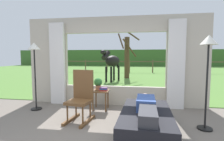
# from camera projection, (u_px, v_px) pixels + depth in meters

# --- Properties ---
(back_wall_with_window) EXTENTS (5.20, 0.12, 2.55)m
(back_wall_with_window) POSITION_uv_depth(u_px,v_px,m) (114.00, 62.00, 4.84)
(back_wall_with_window) COLOR #BCB29E
(back_wall_with_window) RESTS_ON ground_plane
(curtain_panel_left) EXTENTS (0.44, 0.10, 2.40)m
(curtain_panel_left) POSITION_uv_depth(u_px,v_px,m) (58.00, 64.00, 4.95)
(curtain_panel_left) COLOR silver
(curtain_panel_left) RESTS_ON ground_plane
(curtain_panel_right) EXTENTS (0.44, 0.10, 2.40)m
(curtain_panel_right) POSITION_uv_depth(u_px,v_px,m) (176.00, 65.00, 4.46)
(curtain_panel_right) COLOR silver
(curtain_panel_right) RESTS_ON ground_plane
(outdoor_pasture_lawn) EXTENTS (36.00, 21.68, 0.02)m
(outdoor_pasture_lawn) POSITION_uv_depth(u_px,v_px,m) (130.00, 71.00, 15.68)
(outdoor_pasture_lawn) COLOR #568438
(outdoor_pasture_lawn) RESTS_ON ground_plane
(distant_hill_ridge) EXTENTS (36.00, 2.00, 2.40)m
(distant_hill_ridge) POSITION_uv_depth(u_px,v_px,m) (133.00, 58.00, 25.28)
(distant_hill_ridge) COLOR #3B632B
(distant_hill_ridge) RESTS_ON ground_plane
(recliner_sofa) EXTENTS (0.99, 1.74, 0.42)m
(recliner_sofa) POSITION_uv_depth(u_px,v_px,m) (146.00, 122.00, 3.08)
(recliner_sofa) COLOR black
(recliner_sofa) RESTS_ON ground_plane
(reclining_person) EXTENTS (0.37, 1.44, 0.22)m
(reclining_person) POSITION_uv_depth(u_px,v_px,m) (146.00, 106.00, 3.00)
(reclining_person) COLOR #334C8C
(reclining_person) RESTS_ON recliner_sofa
(rocking_chair) EXTENTS (0.56, 0.74, 1.12)m
(rocking_chair) POSITION_uv_depth(u_px,v_px,m) (81.00, 96.00, 3.69)
(rocking_chair) COLOR brown
(rocking_chair) RESTS_ON ground_plane
(side_table) EXTENTS (0.44, 0.44, 0.52)m
(side_table) POSITION_uv_depth(u_px,v_px,m) (101.00, 94.00, 4.45)
(side_table) COLOR brown
(side_table) RESTS_ON ground_plane
(potted_plant) EXTENTS (0.22, 0.22, 0.32)m
(potted_plant) POSITION_uv_depth(u_px,v_px,m) (98.00, 83.00, 4.50)
(potted_plant) COLOR #9E6042
(potted_plant) RESTS_ON side_table
(book_stack) EXTENTS (0.20, 0.14, 0.09)m
(book_stack) POSITION_uv_depth(u_px,v_px,m) (104.00, 89.00, 4.37)
(book_stack) COLOR #B22D28
(book_stack) RESTS_ON side_table
(floor_lamp_left) EXTENTS (0.32, 0.32, 1.78)m
(floor_lamp_left) POSITION_uv_depth(u_px,v_px,m) (34.00, 56.00, 4.36)
(floor_lamp_left) COLOR black
(floor_lamp_left) RESTS_ON ground_plane
(floor_lamp_right) EXTENTS (0.32, 0.32, 1.82)m
(floor_lamp_right) POSITION_uv_depth(u_px,v_px,m) (208.00, 54.00, 3.14)
(floor_lamp_right) COLOR black
(floor_lamp_right) RESTS_ON ground_plane
(horse) EXTENTS (1.03, 1.79, 1.73)m
(horse) POSITION_uv_depth(u_px,v_px,m) (112.00, 61.00, 9.25)
(horse) COLOR black
(horse) RESTS_ON outdoor_pasture_lawn
(pasture_tree) EXTENTS (1.42, 0.94, 3.20)m
(pasture_tree) POSITION_uv_depth(u_px,v_px,m) (127.00, 56.00, 10.67)
(pasture_tree) COLOR #4C3823
(pasture_tree) RESTS_ON outdoor_pasture_lawn
(pasture_fence_line) EXTENTS (16.10, 0.10, 1.10)m
(pasture_fence_line) POSITION_uv_depth(u_px,v_px,m) (129.00, 64.00, 14.62)
(pasture_fence_line) COLOR brown
(pasture_fence_line) RESTS_ON outdoor_pasture_lawn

